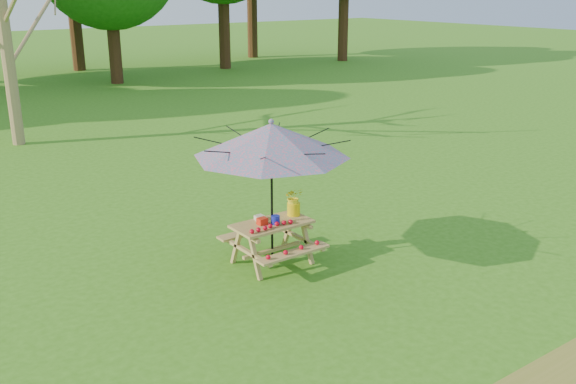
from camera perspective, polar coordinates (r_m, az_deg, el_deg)
picnic_table at (r=9.83m, az=-1.41°, el=-4.61°), size 1.20×1.32×0.67m
patio_umbrella at (r=9.34m, az=-1.49°, el=4.63°), size 2.46×2.46×2.26m
produce_bins at (r=9.68m, az=-1.85°, el=-2.48°), size 0.31×0.42×0.13m
tomatoes_row at (r=9.48m, az=-1.56°, el=-3.04°), size 0.77×0.13×0.07m
flower_bucket at (r=9.94m, az=0.51°, el=-0.77°), size 0.34×0.32×0.45m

